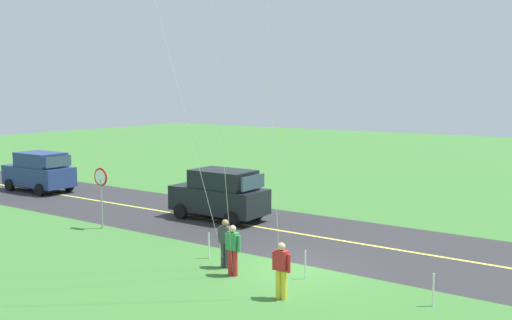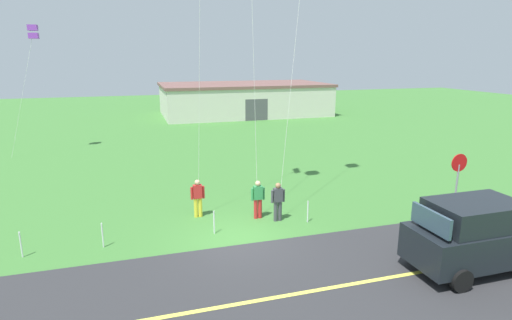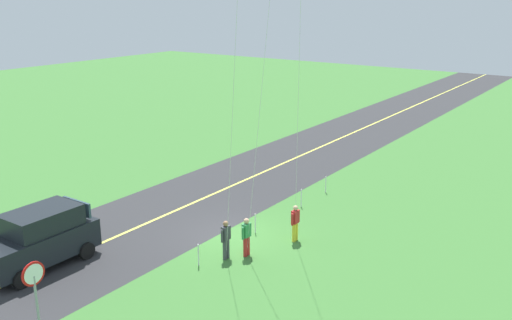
# 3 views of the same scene
# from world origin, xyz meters

# --- Properties ---
(ground_plane) EXTENTS (120.00, 120.00, 0.10)m
(ground_plane) POSITION_xyz_m (0.00, 0.00, -0.05)
(ground_plane) COLOR #3D7533
(asphalt_road) EXTENTS (120.00, 7.00, 0.00)m
(asphalt_road) POSITION_xyz_m (0.00, -4.00, 0.00)
(asphalt_road) COLOR #2D2D30
(asphalt_road) RESTS_ON ground
(road_centre_stripe) EXTENTS (120.00, 0.16, 0.00)m
(road_centre_stripe) POSITION_xyz_m (0.00, -4.00, 0.01)
(road_centre_stripe) COLOR #E5E04C
(road_centre_stripe) RESTS_ON asphalt_road
(car_suv_foreground) EXTENTS (4.40, 2.12, 2.24)m
(car_suv_foreground) POSITION_xyz_m (6.44, -4.27, 1.15)
(car_suv_foreground) COLOR black
(car_suv_foreground) RESTS_ON ground
(stop_sign) EXTENTS (0.76, 0.08, 2.56)m
(stop_sign) POSITION_xyz_m (9.43, -0.10, 1.80)
(stop_sign) COLOR gray
(stop_sign) RESTS_ON ground
(person_adult_near) EXTENTS (0.58, 0.22, 1.60)m
(person_adult_near) POSITION_xyz_m (1.22, 1.69, 0.86)
(person_adult_near) COLOR red
(person_adult_near) RESTS_ON ground
(person_adult_companion) EXTENTS (0.58, 0.22, 1.60)m
(person_adult_companion) POSITION_xyz_m (-1.10, 2.55, 0.86)
(person_adult_companion) COLOR yellow
(person_adult_companion) RESTS_ON ground
(person_child_watcher) EXTENTS (0.58, 0.22, 1.60)m
(person_child_watcher) POSITION_xyz_m (1.90, 1.19, 0.86)
(person_child_watcher) COLOR #3F3F47
(person_child_watcher) RESTS_ON ground
(kite_green_far) EXTENTS (2.33, 1.23, 8.44)m
(kite_green_far) POSITION_xyz_m (-9.13, 17.35, 7.98)
(kite_green_far) COLOR silver
(kite_green_far) RESTS_ON ground
(warehouse_distant) EXTENTS (18.36, 10.20, 3.50)m
(warehouse_distant) POSITION_xyz_m (9.00, 32.19, 1.75)
(warehouse_distant) COLOR beige
(warehouse_distant) RESTS_ON ground
(fence_post_0) EXTENTS (0.05, 0.05, 0.90)m
(fence_post_0) POSITION_xyz_m (-7.27, 0.70, 0.45)
(fence_post_0) COLOR silver
(fence_post_0) RESTS_ON ground
(fence_post_1) EXTENTS (0.05, 0.05, 0.90)m
(fence_post_1) POSITION_xyz_m (-4.73, 0.70, 0.45)
(fence_post_1) COLOR silver
(fence_post_1) RESTS_ON ground
(fence_post_2) EXTENTS (0.05, 0.05, 0.90)m
(fence_post_2) POSITION_xyz_m (-0.81, 0.70, 0.45)
(fence_post_2) COLOR silver
(fence_post_2) RESTS_ON ground
(fence_post_3) EXTENTS (0.05, 0.05, 0.90)m
(fence_post_3) POSITION_xyz_m (3.00, 0.70, 0.45)
(fence_post_3) COLOR silver
(fence_post_3) RESTS_ON ground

